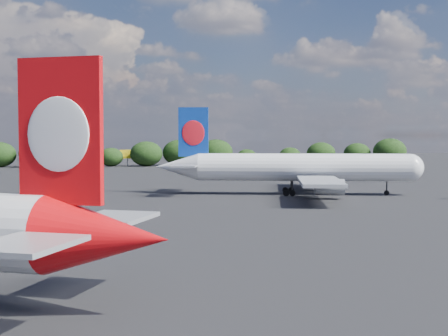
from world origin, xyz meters
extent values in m
plane|color=black|center=(0.00, 60.00, 0.00)|extent=(500.00, 500.00, 0.00)
cone|color=red|center=(7.66, 2.67, 4.66)|extent=(8.71, 7.34, 4.66)
cube|color=red|center=(5.12, 3.83, 10.62)|extent=(4.85, 2.56, 8.38)
ellipsoid|color=white|center=(5.00, 3.58, 10.45)|extent=(3.63, 1.80, 4.28)
ellipsoid|color=white|center=(5.23, 4.08, 10.45)|extent=(3.63, 1.80, 4.28)
cube|color=#97999F|center=(3.83, -1.22, 5.03)|extent=(6.14, 6.83, 0.28)
cube|color=#97999F|center=(8.10, 8.10, 5.03)|extent=(6.14, 6.83, 0.28)
cylinder|color=silver|center=(40.43, 72.02, 4.82)|extent=(36.72, 13.54, 4.82)
sphere|color=silver|center=(58.21, 67.58, 4.82)|extent=(5.84, 5.84, 4.82)
cone|color=silver|center=(18.92, 77.38, 4.82)|extent=(8.65, 6.54, 4.82)
cube|color=#0D3699|center=(21.72, 76.68, 10.99)|extent=(5.26, 1.75, 8.68)
ellipsoid|color=red|center=(21.65, 76.40, 10.82)|extent=(3.98, 1.17, 4.44)
ellipsoid|color=red|center=(21.79, 76.96, 10.82)|extent=(3.98, 1.17, 4.44)
cube|color=#97999F|center=(19.50, 71.77, 5.21)|extent=(5.61, 6.66, 0.29)
cube|color=#97999F|center=(22.07, 82.06, 5.21)|extent=(5.61, 6.66, 0.29)
cube|color=#97999F|center=(39.27, 59.39, 3.28)|extent=(10.75, 20.23, 0.53)
cube|color=#97999F|center=(45.34, 83.71, 3.28)|extent=(10.75, 20.23, 0.53)
cylinder|color=#97999F|center=(42.31, 63.60, 2.02)|extent=(5.31, 3.69, 2.60)
cube|color=#97999F|center=(42.31, 63.60, 2.70)|extent=(2.13, 0.79, 1.16)
cylinder|color=#97999F|center=(46.04, 78.57, 2.02)|extent=(5.31, 3.69, 2.60)
cube|color=#97999F|center=(46.04, 78.57, 2.70)|extent=(2.13, 0.79, 1.16)
cylinder|color=black|center=(37.86, 69.68, 1.45)|extent=(0.33, 0.33, 2.41)
cylinder|color=black|center=(37.86, 69.68, 0.53)|extent=(1.13, 0.68, 1.06)
cylinder|color=black|center=(36.83, 69.93, 0.53)|extent=(1.13, 0.68, 1.06)
cylinder|color=black|center=(39.26, 75.29, 1.45)|extent=(0.33, 0.33, 2.41)
cylinder|color=black|center=(39.26, 75.29, 0.53)|extent=(1.13, 0.68, 1.06)
cylinder|color=black|center=(38.23, 75.55, 0.53)|extent=(1.13, 0.68, 1.06)
cylinder|color=black|center=(54.47, 68.52, 1.40)|extent=(0.28, 0.28, 2.41)
cylinder|color=black|center=(54.47, 68.52, 0.43)|extent=(0.92, 0.54, 0.87)
cube|color=#125C23|center=(-18.00, 176.00, 3.20)|extent=(6.00, 0.30, 2.60)
cylinder|color=gray|center=(-20.50, 176.00, 1.00)|extent=(0.20, 0.20, 2.00)
cylinder|color=gray|center=(-15.50, 176.00, 1.00)|extent=(0.20, 0.20, 2.00)
cube|color=yellow|center=(12.00, 182.00, 4.00)|extent=(5.00, 0.30, 3.00)
cylinder|color=gray|center=(12.00, 182.00, 1.25)|extent=(0.30, 0.30, 2.50)
ellipsoid|color=black|center=(-29.40, 180.53, 4.12)|extent=(10.70, 9.06, 8.23)
ellipsoid|color=black|center=(-17.43, 177.93, 4.40)|extent=(11.45, 9.69, 8.81)
ellipsoid|color=black|center=(-5.40, 183.54, 2.92)|extent=(7.60, 6.43, 5.85)
ellipsoid|color=black|center=(6.51, 179.87, 3.12)|extent=(8.10, 6.86, 6.23)
ellipsoid|color=black|center=(18.23, 178.25, 4.20)|extent=(10.91, 9.23, 8.39)
ellipsoid|color=black|center=(29.77, 181.63, 4.47)|extent=(11.63, 9.84, 8.95)
ellipsoid|color=black|center=(41.89, 177.64, 4.53)|extent=(11.78, 9.97, 9.06)
ellipsoid|color=black|center=(53.65, 182.04, 2.77)|extent=(7.21, 6.10, 5.54)
ellipsoid|color=black|center=(69.50, 182.53, 3.06)|extent=(7.95, 6.73, 6.11)
ellipsoid|color=black|center=(79.87, 178.84, 3.98)|extent=(10.34, 8.75, 7.96)
ellipsoid|color=black|center=(94.50, 181.69, 3.81)|extent=(9.91, 8.39, 7.62)
ellipsoid|color=black|center=(105.19, 177.48, 4.67)|extent=(12.14, 10.27, 9.34)
camera|label=1|loc=(8.24, -32.79, 10.38)|focal=50.00mm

